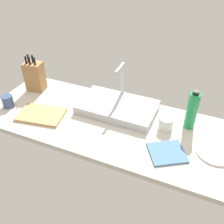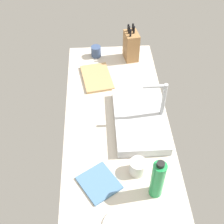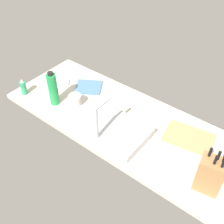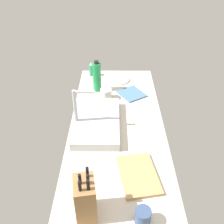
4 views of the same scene
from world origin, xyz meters
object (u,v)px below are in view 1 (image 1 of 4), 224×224
dinner_plate (216,152)px  coffee_mug (166,123)px  knife_block (35,76)px  dish_towel (167,153)px  sink_basin (118,107)px  ceramic_cup (8,101)px  water_bottle (192,111)px  faucet (122,80)px  cutting_board (41,115)px

dinner_plate → coffee_mug: 33.00cm
knife_block → dish_towel: (108.73, -27.66, -10.69)cm
sink_basin → ceramic_cup: bearing=-160.8°
water_bottle → dinner_plate: (18.31, -17.06, -11.90)cm
faucet → dinner_plate: (68.02, -26.87, -16.64)cm
sink_basin → coffee_mug: coffee_mug is taller
knife_block → dish_towel: 112.70cm
ceramic_cup → knife_block: bearing=80.6°
sink_basin → water_bottle: bearing=2.9°
sink_basin → cutting_board: (-44.77, -25.38, -2.02)cm
coffee_mug → ceramic_cup: 108.68cm
dinner_plate → ceramic_cup: ceramic_cup is taller
dish_towel → dinner_plate: bearing=24.7°
water_bottle → faucet: bearing=168.8°
dinner_plate → coffee_mug: bearing=163.3°
dinner_plate → water_bottle: bearing=137.0°
dinner_plate → ceramic_cup: 138.70cm
sink_basin → dinner_plate: (66.03, -14.67, -2.32)cm
sink_basin → knife_block: bearing=178.8°
sink_basin → faucet: size_ratio=1.76×
cutting_board → dinner_plate: (110.80, 10.71, -0.30)cm
knife_block → dinner_plate: 135.24cm
knife_block → dinner_plate: knife_block is taller
knife_block → cutting_board: 36.84cm
water_bottle → dinner_plate: size_ratio=1.21×
cutting_board → coffee_mug: 81.96cm
water_bottle → ceramic_cup: 123.35cm
cutting_board → ceramic_cup: bearing=179.6°
coffee_mug → dinner_plate: bearing=-16.7°
ceramic_cup → cutting_board: bearing=-0.4°
coffee_mug → ceramic_cup: (-106.83, -19.94, 0.03)cm
water_bottle → ceramic_cup: water_bottle is taller
sink_basin → dinner_plate: sink_basin is taller
faucet → ceramic_cup: bearing=-152.0°
water_bottle → dinner_plate: 27.72cm
dish_towel → coffee_mug: size_ratio=2.17×
faucet → water_bottle: 50.89cm
sink_basin → cutting_board: 51.50cm
faucet → sink_basin: bearing=-80.7°
cutting_board → coffee_mug: bearing=14.2°
dinner_plate → cutting_board: bearing=-174.5°
faucet → knife_block: (-65.83, -10.79, -5.96)cm
knife_block → coffee_mug: size_ratio=3.05×
knife_block → ceramic_cup: (-4.40, -26.59, -7.07)cm
faucet → dinner_plate: 75.01cm
knife_block → water_bottle: size_ratio=1.04×
water_bottle → ceramic_cup: (-119.94, -27.57, -8.29)cm
water_bottle → dish_towel: bearing=-103.4°
knife_block → dish_towel: size_ratio=1.40×
sink_basin → cutting_board: size_ratio=1.73×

